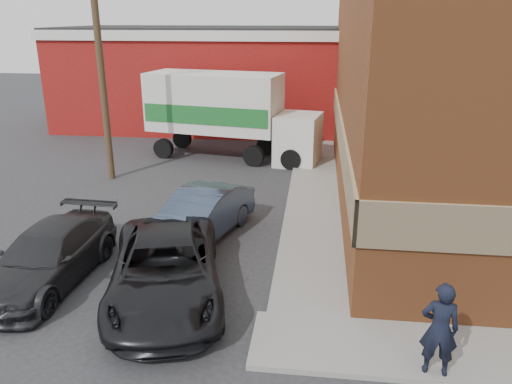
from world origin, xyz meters
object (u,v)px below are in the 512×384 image
(warehouse, at_px, (205,76))
(suv_b, at_px, (48,256))
(sedan, at_px, (200,215))
(utility_pole, at_px, (100,57))
(man, at_px, (439,329))
(suv_a, at_px, (166,269))
(box_truck, at_px, (230,110))

(warehouse, bearing_deg, suv_b, -89.23)
(warehouse, xyz_separation_m, sedan, (3.36, -16.16, -2.10))
(suv_b, bearing_deg, utility_pole, 105.39)
(man, relative_size, suv_b, 0.39)
(man, bearing_deg, sedan, -37.56)
(utility_pole, distance_m, suv_b, 9.22)
(suv_a, height_order, box_truck, box_truck)
(utility_pole, xyz_separation_m, man, (10.39, -10.55, -3.72))
(warehouse, xyz_separation_m, suv_a, (3.33, -19.50, -2.08))
(suv_a, relative_size, suv_b, 1.14)
(utility_pole, distance_m, box_truck, 6.15)
(utility_pole, relative_size, suv_a, 1.70)
(man, bearing_deg, suv_a, -13.57)
(utility_pole, bearing_deg, sedan, -46.76)
(sedan, distance_m, suv_b, 4.26)
(suv_b, xyz_separation_m, box_truck, (2.47, 11.74, 1.52))
(warehouse, bearing_deg, sedan, -78.27)
(box_truck, bearing_deg, suv_b, -91.40)
(man, bearing_deg, suv_b, -9.27)
(suv_a, xyz_separation_m, box_truck, (-0.60, 12.15, 1.46))
(utility_pole, bearing_deg, man, -45.43)
(utility_pole, height_order, box_truck, utility_pole)
(sedan, bearing_deg, warehouse, 119.41)
(utility_pole, bearing_deg, suv_a, -60.41)
(box_truck, bearing_deg, suv_a, -76.68)
(warehouse, relative_size, sedan, 3.75)
(sedan, bearing_deg, suv_b, -119.01)
(man, xyz_separation_m, sedan, (-5.54, 5.39, -0.31))
(box_truck, bearing_deg, man, -56.05)
(man, height_order, suv_b, man)
(sedan, bearing_deg, utility_pole, 150.92)
(box_truck, bearing_deg, utility_pole, -128.67)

